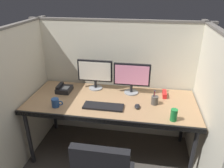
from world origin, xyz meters
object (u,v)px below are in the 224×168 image
at_px(keyboard_main, 103,106).
at_px(computer_mouse, 137,106).
at_px(monitor_left, 95,73).
at_px(coffee_mug, 56,103).
at_px(red_stapler, 164,94).
at_px(monitor_right, 132,76).
at_px(desk_phone, 64,89).
at_px(soda_can, 174,115).
at_px(pen_cup, 155,100).
at_px(desk, 111,104).

bearing_deg(keyboard_main, computer_mouse, 8.18).
xyz_separation_m(monitor_left, coffee_mug, (-0.32, -0.51, -0.17)).
height_order(keyboard_main, red_stapler, red_stapler).
height_order(computer_mouse, coffee_mug, coffee_mug).
height_order(monitor_right, computer_mouse, monitor_right).
bearing_deg(monitor_left, keyboard_main, -66.50).
bearing_deg(computer_mouse, keyboard_main, -171.82).
bearing_deg(red_stapler, coffee_mug, -159.47).
xyz_separation_m(monitor_left, desk_phone, (-0.36, -0.15, -0.18)).
bearing_deg(computer_mouse, soda_can, -26.41).
bearing_deg(keyboard_main, monitor_left, 113.50).
relative_size(computer_mouse, pen_cup, 0.59).
xyz_separation_m(red_stapler, coffee_mug, (-1.17, -0.44, 0.02)).
distance_m(monitor_left, desk_phone, 0.43).
relative_size(red_stapler, soda_can, 1.23).
xyz_separation_m(computer_mouse, coffee_mug, (-0.87, -0.12, 0.03)).
distance_m(desk, monitor_left, 0.46).
relative_size(monitor_right, computer_mouse, 4.48).
height_order(computer_mouse, soda_can, soda_can).
relative_size(red_stapler, desk_phone, 0.79).
bearing_deg(coffee_mug, desk_phone, 97.64).
distance_m(desk, red_stapler, 0.64).
bearing_deg(pen_cup, soda_can, -58.63).
xyz_separation_m(monitor_left, monitor_right, (0.46, -0.05, 0.00)).
distance_m(desk, coffee_mug, 0.62).
distance_m(monitor_right, pen_cup, 0.39).
bearing_deg(soda_can, computer_mouse, 153.59).
relative_size(computer_mouse, coffee_mug, 0.76).
bearing_deg(pen_cup, computer_mouse, -148.70).
bearing_deg(red_stapler, desk, -160.58).
xyz_separation_m(pen_cup, coffee_mug, (-1.05, -0.23, -0.00)).
xyz_separation_m(desk, computer_mouse, (0.30, -0.11, 0.07)).
relative_size(desk, soda_can, 15.57).
xyz_separation_m(monitor_right, pen_cup, (0.28, -0.23, -0.17)).
relative_size(computer_mouse, desk_phone, 0.51).
relative_size(desk, computer_mouse, 19.79).
relative_size(monitor_right, desk_phone, 2.26).
height_order(keyboard_main, coffee_mug, coffee_mug).
height_order(red_stapler, pen_cup, pen_cup).
distance_m(keyboard_main, computer_mouse, 0.36).
xyz_separation_m(desk, keyboard_main, (-0.06, -0.16, 0.06)).
relative_size(monitor_left, soda_can, 3.52).
height_order(red_stapler, soda_can, soda_can).
bearing_deg(monitor_left, red_stapler, -4.69).
relative_size(pen_cup, coffee_mug, 1.29).
xyz_separation_m(keyboard_main, pen_cup, (0.54, 0.16, 0.04)).
distance_m(keyboard_main, red_stapler, 0.75).
relative_size(computer_mouse, red_stapler, 0.64).
height_order(pen_cup, soda_can, pen_cup).
xyz_separation_m(desk_phone, soda_can, (1.27, -0.42, 0.03)).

